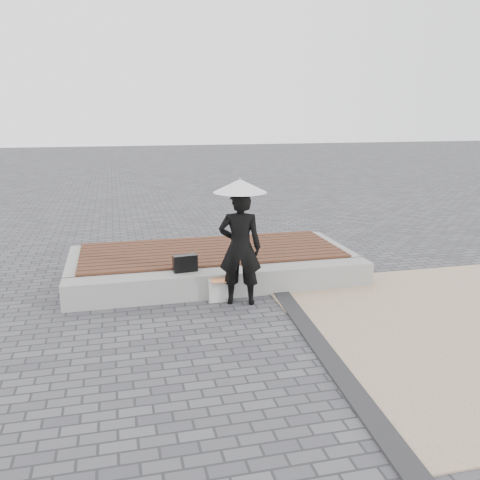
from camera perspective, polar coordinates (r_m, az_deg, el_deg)
name	(u,v)px	position (r m, az deg, el deg)	size (l,w,h in m)	color
ground	(250,334)	(6.92, 1.16, -10.40)	(80.00, 80.00, 0.00)	#505055
edging_band	(318,343)	(6.71, 8.61, -11.23)	(0.25, 5.20, 0.04)	#29292B
seating_ledge	(225,282)	(8.30, -1.68, -4.70)	(5.00, 0.45, 0.40)	gray
timber_platform	(211,262)	(9.42, -3.22, -2.42)	(5.00, 2.00, 0.40)	#9D9C98
timber_decking	(211,250)	(9.36, -3.24, -1.13)	(4.60, 2.00, 0.04)	brown
woman	(240,248)	(7.72, 0.00, -0.86)	(0.64, 0.42, 1.76)	black
parasol	(240,186)	(7.53, 0.00, 6.02)	(0.79, 0.79, 1.01)	#A8A9AC
handbag	(185,263)	(8.19, -6.09, -2.58)	(0.38, 0.13, 0.27)	black
canvas_tote	(219,290)	(8.02, -2.32, -5.60)	(0.33, 0.14, 0.34)	#B9B9B5
magazine	(220,281)	(7.92, -2.26, -4.52)	(0.26, 0.19, 0.01)	#FC4A4B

